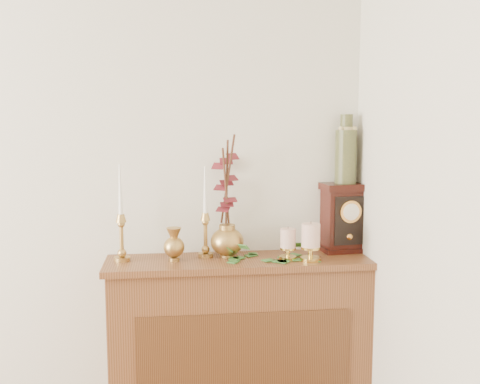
{
  "coord_description": "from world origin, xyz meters",
  "views": [
    {
      "loc": [
        1.09,
        -0.42,
        1.58
      ],
      "look_at": [
        1.39,
        2.05,
        1.25
      ],
      "focal_mm": 42.0,
      "sensor_mm": 36.0,
      "label": 1
    }
  ],
  "objects": [
    {
      "name": "console_shelf",
      "position": [
        1.4,
        2.1,
        0.44
      ],
      "size": [
        1.24,
        0.34,
        0.93
      ],
      "color": "brown",
      "rests_on": "ground"
    },
    {
      "name": "candlestick_left",
      "position": [
        0.86,
        2.12,
        1.07
      ],
      "size": [
        0.07,
        0.07,
        0.44
      ],
      "rotation": [
        0.0,
        0.0,
        -0.11
      ],
      "color": "tan",
      "rests_on": "console_shelf"
    },
    {
      "name": "candlestick_center",
      "position": [
        1.24,
        2.16,
        1.07
      ],
      "size": [
        0.07,
        0.07,
        0.43
      ],
      "rotation": [
        0.0,
        0.0,
        -0.31
      ],
      "color": "tan",
      "rests_on": "console_shelf"
    },
    {
      "name": "bud_vase",
      "position": [
        1.1,
        2.09,
        1.01
      ],
      "size": [
        0.1,
        0.1,
        0.15
      ],
      "rotation": [
        0.0,
        0.0,
        0.13
      ],
      "color": "tan",
      "rests_on": "console_shelf"
    },
    {
      "name": "ginger_jar",
      "position": [
        1.34,
        2.18,
        1.19
      ],
      "size": [
        0.24,
        0.25,
        0.58
      ],
      "rotation": [
        0.0,
        0.0,
        -0.05
      ],
      "color": "tan",
      "rests_on": "console_shelf"
    },
    {
      "name": "pillar_candle_left",
      "position": [
        1.62,
        2.06,
        1.01
      ],
      "size": [
        0.08,
        0.08,
        0.15
      ],
      "rotation": [
        0.0,
        0.0,
        -0.07
      ],
      "color": "gold",
      "rests_on": "console_shelf"
    },
    {
      "name": "pillar_candle_right",
      "position": [
        1.71,
        2.02,
        1.03
      ],
      "size": [
        0.09,
        0.09,
        0.18
      ],
      "rotation": [
        0.0,
        0.0,
        -0.01
      ],
      "color": "gold",
      "rests_on": "console_shelf"
    },
    {
      "name": "ivy_garland",
      "position": [
        1.52,
        2.07,
        0.94
      ],
      "size": [
        0.47,
        0.2,
        0.08
      ],
      "rotation": [
        0.0,
        0.0,
        -0.06
      ],
      "color": "#346C29",
      "rests_on": "console_shelf"
    },
    {
      "name": "mantel_clock",
      "position": [
        1.92,
        2.19,
        1.09
      ],
      "size": [
        0.24,
        0.18,
        0.33
      ],
      "rotation": [
        0.0,
        0.0,
        0.11
      ],
      "color": "#330E0A",
      "rests_on": "console_shelf"
    },
    {
      "name": "ceramic_vase",
      "position": [
        1.92,
        2.19,
        1.41
      ],
      "size": [
        0.1,
        0.1,
        0.33
      ],
      "rotation": [
        0.0,
        0.0,
        0.11
      ],
      "color": "#172E23",
      "rests_on": "mantel_clock"
    }
  ]
}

